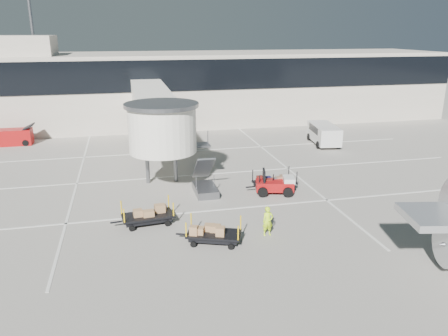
{
  "coord_description": "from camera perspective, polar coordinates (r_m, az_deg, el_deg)",
  "views": [
    {
      "loc": [
        -6.35,
        -22.04,
        10.42
      ],
      "look_at": [
        -0.33,
        4.05,
        2.0
      ],
      "focal_mm": 35.0,
      "sensor_mm": 36.0,
      "label": 1
    }
  ],
  "objects": [
    {
      "name": "jet_bridge",
      "position": [
        34.93,
        -8.95,
        7.13
      ],
      "size": [
        5.7,
        20.4,
        6.03
      ],
      "color": "white",
      "rests_on": "ground"
    },
    {
      "name": "box_cart_far",
      "position": [
        25.01,
        -9.81,
        -6.22
      ],
      "size": [
        3.53,
        1.7,
        1.36
      ],
      "rotation": [
        0.0,
        0.0,
        0.11
      ],
      "color": "black",
      "rests_on": "ground"
    },
    {
      "name": "ground",
      "position": [
        25.2,
        2.82,
        -7.0
      ],
      "size": [
        140.0,
        140.0,
        0.0
      ],
      "primitive_type": "plane",
      "color": "#A49E92",
      "rests_on": "ground"
    },
    {
      "name": "box_cart_near",
      "position": [
        22.57,
        -1.27,
        -8.64
      ],
      "size": [
        3.41,
        2.24,
        1.32
      ],
      "rotation": [
        0.0,
        0.0,
        -0.36
      ],
      "color": "black",
      "rests_on": "ground"
    },
    {
      "name": "terminal",
      "position": [
        52.71,
        -6.47,
        10.47
      ],
      "size": [
        64.0,
        12.11,
        15.2
      ],
      "color": "beige",
      "rests_on": "ground"
    },
    {
      "name": "baggage_tug",
      "position": [
        29.36,
        6.76,
        -2.21
      ],
      "size": [
        2.74,
        2.1,
        1.65
      ],
      "rotation": [
        0.0,
        0.0,
        -0.24
      ],
      "color": "maroon",
      "rests_on": "ground"
    },
    {
      "name": "ground_worker",
      "position": [
        23.38,
        5.74,
        -6.92
      ],
      "size": [
        0.61,
        0.42,
        1.61
      ],
      "primitive_type": "imported",
      "rotation": [
        0.0,
        0.0,
        0.05
      ],
      "color": "#C0F319",
      "rests_on": "ground"
    },
    {
      "name": "belt_loader",
      "position": [
        46.38,
        -26.05,
        3.64
      ],
      "size": [
        4.12,
        1.68,
        1.98
      ],
      "rotation": [
        0.0,
        0.0,
        -0.0
      ],
      "color": "maroon",
      "rests_on": "ground"
    },
    {
      "name": "minivan",
      "position": [
        43.08,
        12.87,
        4.55
      ],
      "size": [
        2.77,
        5.18,
        1.87
      ],
      "rotation": [
        0.0,
        0.0,
        -0.15
      ],
      "color": "silver",
      "rests_on": "ground"
    },
    {
      "name": "suitcase_cart",
      "position": [
        30.07,
        6.41,
        -1.94
      ],
      "size": [
        3.53,
        1.61,
        1.37
      ],
      "rotation": [
        0.0,
        0.0,
        0.07
      ],
      "color": "black",
      "rests_on": "ground"
    },
    {
      "name": "lane_markings",
      "position": [
        33.54,
        -2.59,
        -0.64
      ],
      "size": [
        40.0,
        30.0,
        0.02
      ],
      "color": "silver",
      "rests_on": "ground"
    }
  ]
}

